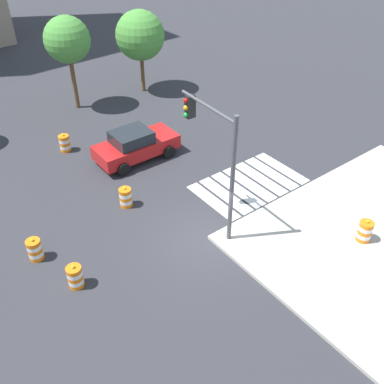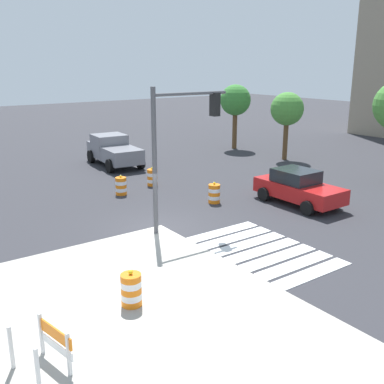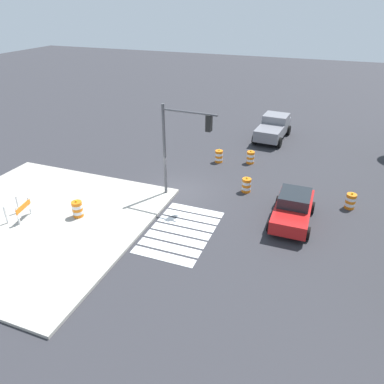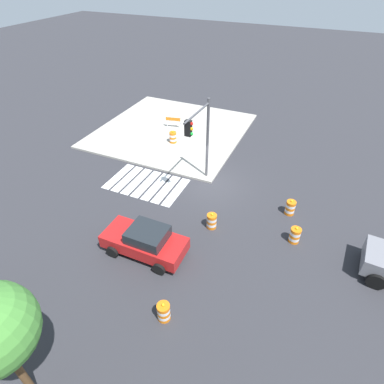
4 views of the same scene
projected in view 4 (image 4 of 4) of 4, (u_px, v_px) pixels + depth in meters
ground_plane at (211, 184)px, 21.30m from camera, size 120.00×120.00×0.00m
sidewalk_corner at (172, 130)px, 27.55m from camera, size 12.00×12.00×0.15m
crosswalk_stripes at (146, 184)px, 21.27m from camera, size 5.10×3.20×0.02m
sports_car at (145, 241)px, 15.98m from camera, size 4.30×2.14×1.63m
traffic_barrel_near_corner at (295, 235)px, 16.80m from camera, size 0.56×0.56×1.02m
traffic_barrel_crosswalk_end at (212, 221)px, 17.68m from camera, size 0.56×0.56×1.02m
traffic_barrel_median_near at (290, 208)px, 18.61m from camera, size 0.56×0.56×1.02m
traffic_barrel_median_far at (164, 312)px, 13.22m from camera, size 0.56×0.56×1.02m
traffic_barrel_on_sidewalk at (173, 137)px, 25.37m from camera, size 0.56×0.56×1.02m
construction_barricade at (174, 120)px, 27.65m from camera, size 1.37×1.01×1.00m
traffic_light_pole at (200, 133)px, 18.74m from camera, size 0.48×3.29×5.50m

